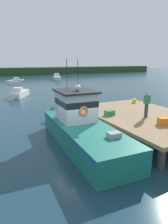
{
  "coord_description": "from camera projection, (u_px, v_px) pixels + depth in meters",
  "views": [
    {
      "loc": [
        -4.49,
        -9.83,
        4.67
      ],
      "look_at": [
        1.2,
        1.59,
        1.4
      ],
      "focal_mm": 32.2,
      "sensor_mm": 36.0,
      "label": 1
    }
  ],
  "objects": [
    {
      "name": "dock",
      "position": [
        143.0,
        116.0,
        13.43
      ],
      "size": [
        6.0,
        9.0,
        1.2
      ],
      "color": "#4C3D2D",
      "rests_on": "ground"
    },
    {
      "name": "main_fishing_boat",
      "position": [
        80.0,
        126.0,
        11.61
      ],
      "size": [
        2.9,
        9.87,
        4.8
      ],
      "color": "#196B5B",
      "rests_on": "ground"
    },
    {
      "name": "mooring_buoy_channel_marker",
      "position": [
        139.0,
        101.0,
        22.94
      ],
      "size": [
        0.42,
        0.42,
        0.42
      ],
      "primitive_type": "sphere",
      "color": "#EA5B19",
      "rests_on": "ground"
    },
    {
      "name": "moored_boat_off_the_point",
      "position": [
        16.0,
        81.0,
        43.74
      ],
      "size": [
        4.1,
        3.26,
        1.12
      ],
      "color": "white",
      "rests_on": "ground"
    },
    {
      "name": "ground_plane",
      "position": [
        78.0,
        144.0,
        11.63
      ],
      "size": [
        200.0,
        200.0,
        0.0
      ],
      "primitive_type": "plane",
      "color": "#193847"
    },
    {
      "name": "moored_boat_mid_harbor",
      "position": [
        19.0,
        94.0,
        26.45
      ],
      "size": [
        3.31,
        4.91,
        1.28
      ],
      "color": "silver",
      "rests_on": "ground"
    },
    {
      "name": "bait_bucket",
      "position": [
        134.0,
        101.0,
        17.02
      ],
      "size": [
        0.32,
        0.32,
        0.34
      ],
      "primitive_type": "cylinder",
      "color": "yellow",
      "rests_on": "dock"
    },
    {
      "name": "deckhand_by_the_boat",
      "position": [
        147.0,
        104.0,
        12.51
      ],
      "size": [
        0.36,
        0.22,
        1.63
      ],
      "color": "#383842",
      "rests_on": "dock"
    },
    {
      "name": "crate_stack_near_edge",
      "position": [
        164.0,
        121.0,
        11.17
      ],
      "size": [
        0.72,
        0.62,
        0.4
      ],
      "primitive_type": "cube",
      "rotation": [
        0.0,
        0.0,
        -0.36
      ],
      "color": "orange",
      "rests_on": "dock"
    },
    {
      "name": "moored_boat_near_channel",
      "position": [
        57.0,
        78.0,
        50.33
      ],
      "size": [
        2.57,
        6.07,
        1.52
      ],
      "color": "silver",
      "rests_on": "ground"
    },
    {
      "name": "crate_single_far",
      "position": [
        110.0,
        113.0,
        13.11
      ],
      "size": [
        0.66,
        0.53,
        0.33
      ],
      "primitive_type": "cube",
      "rotation": [
        0.0,
        0.0,
        0.16
      ],
      "color": "#2D8442",
      "rests_on": "dock"
    }
  ]
}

